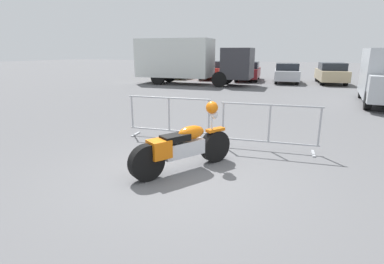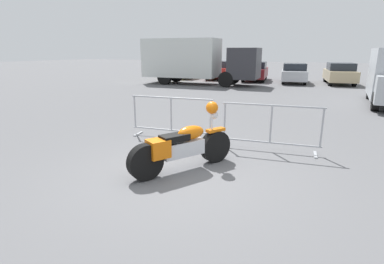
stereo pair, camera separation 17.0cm
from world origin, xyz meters
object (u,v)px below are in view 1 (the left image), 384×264
Objects in this scene: parked_car_red at (213,70)px; parked_car_maroon at (248,71)px; motorcycle at (183,146)px; crowd_barrier_near at (169,117)px; parked_car_silver at (287,73)px; box_truck at (187,60)px; parked_car_yellow at (180,69)px; parked_car_tan at (331,73)px; crowd_barrier_far at (269,127)px.

parked_car_red is 2.91m from parked_car_maroon.
motorcycle is at bearing -178.33° from parked_car_maroon.
crowd_barrier_near is 15.89m from parked_car_silver.
box_truck is at bearing 135.52° from parked_car_maroon.
parked_car_red is (2.90, 0.10, -0.03)m from parked_car_yellow.
parked_car_yellow is at bearing 78.22° from parked_car_silver.
parked_car_tan is at bearing 21.44° from box_truck.
crowd_barrier_far is 19.32m from parked_car_yellow.
parked_car_maroon is (2.90, -0.22, -0.00)m from parked_car_red.
crowd_barrier_near is at bearing -163.11° from parked_car_yellow.
box_truck reaches higher than crowd_barrier_far.
box_truck reaches higher than parked_car_tan.
parked_car_maroon reaches higher than parked_car_silver.
parked_car_yellow is at bearing 114.90° from crowd_barrier_near.
parked_car_silver is 2.95m from parked_car_tan.
parked_car_tan reaches higher than parked_car_maroon.
box_truck is 5.19m from parked_car_yellow.
box_truck is at bearing 121.84° from crowd_barrier_far.
parked_car_red reaches higher than parked_car_silver.
crowd_barrier_far is 0.28× the size of box_truck.
parked_car_red reaches higher than motorcycle.
parked_car_yellow reaches higher than crowd_barrier_far.
parked_car_silver is (-1.46, 15.85, 0.13)m from crowd_barrier_far.
parked_car_maroon is 5.80m from parked_car_tan.
crowd_barrier_far is 0.52× the size of parked_car_silver.
box_truck is 4.56m from parked_car_red.
parked_car_red is at bearing 82.81° from box_truck.
crowd_barrier_far is at bearing -4.81° from motorcycle.
crowd_barrier_far is at bearing -156.26° from parked_car_yellow.
parked_car_maroon is 2.94m from parked_car_silver.
parked_car_maroon is at bearing -99.26° from parked_car_yellow.
parked_car_silver is at bearing 95.26° from crowd_barrier_far.
crowd_barrier_far is 14.24m from box_truck.
crowd_barrier_near is 0.52× the size of parked_car_silver.
motorcycle is at bearing 163.51° from parked_car_tan.
parked_car_tan reaches higher than motorcycle.
parked_car_red is 1.00× the size of parked_car_tan.
parked_car_tan reaches higher than crowd_barrier_near.
box_truck reaches higher than parked_car_yellow.
parked_car_tan is (11.60, -0.07, -0.03)m from parked_car_yellow.
crowd_barrier_near is 0.28× the size of box_truck.
parked_car_yellow reaches higher than parked_car_silver.
parked_car_tan reaches higher than parked_car_silver.
motorcycle is 0.92× the size of crowd_barrier_far.
box_truck is 1.73× the size of parked_car_yellow.
motorcycle is at bearing -162.04° from parked_car_yellow.
motorcycle reaches higher than crowd_barrier_near.
parked_car_silver is at bearing -106.77° from parked_car_maroon.
parked_car_yellow is 1.04× the size of parked_car_red.
parked_car_yellow is (-10.16, 16.43, 0.19)m from crowd_barrier_far.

